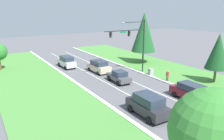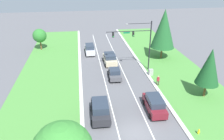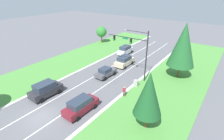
{
  "view_description": "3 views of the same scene",
  "coord_description": "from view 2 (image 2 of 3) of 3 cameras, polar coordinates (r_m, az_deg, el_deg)",
  "views": [
    {
      "loc": [
        -17.0,
        -11.62,
        10.17
      ],
      "look_at": [
        -0.93,
        14.01,
        1.84
      ],
      "focal_mm": 35.0,
      "sensor_mm": 36.0,
      "label": 1
    },
    {
      "loc": [
        -5.26,
        -18.3,
        16.23
      ],
      "look_at": [
        -0.87,
        11.04,
        2.63
      ],
      "focal_mm": 35.0,
      "sensor_mm": 36.0,
      "label": 2
    },
    {
      "loc": [
        17.34,
        -8.83,
        14.68
      ],
      "look_at": [
        1.5,
        13.25,
        1.83
      ],
      "focal_mm": 28.0,
      "sensor_mm": 36.0,
      "label": 3
    }
  ],
  "objects": [
    {
      "name": "lane_stripe_inner_right",
      "position": [
        25.45,
        10.03,
        -15.43
      ],
      "size": [
        0.14,
        81.0,
        0.01
      ],
      "color": "white",
      "rests_on": "ground_plane"
    },
    {
      "name": "curb_strip_right",
      "position": [
        26.73,
        18.15,
        -14.01
      ],
      "size": [
        0.5,
        90.0,
        0.15
      ],
      "color": "beige",
      "rests_on": "ground_plane"
    },
    {
      "name": "pedestrian",
      "position": [
        34.04,
        11.93,
        -2.65
      ],
      "size": [
        0.4,
        0.22,
        1.69
      ],
      "rotation": [
        0.0,
        0.0,
        3.14
      ],
      "color": "#42382D",
      "rests_on": "ground_plane"
    },
    {
      "name": "champagne_suv",
      "position": [
        41.26,
        -0.57,
        3.0
      ],
      "size": [
        2.37,
        4.84,
        2.01
      ],
      "rotation": [
        0.0,
        0.0,
        0.02
      ],
      "color": "beige",
      "rests_on": "ground_plane"
    },
    {
      "name": "oak_far_left_tree",
      "position": [
        50.49,
        -18.39,
        8.49
      ],
      "size": [
        2.95,
        2.95,
        4.75
      ],
      "color": "brown",
      "rests_on": "ground_plane"
    },
    {
      "name": "utility_cabinet",
      "position": [
        37.25,
        10.08,
        -0.63
      ],
      "size": [
        0.7,
        0.6,
        1.15
      ],
      "color": "#9E9E99",
      "rests_on": "ground_plane"
    },
    {
      "name": "charcoal_suv",
      "position": [
        26.44,
        -3.11,
        -10.28
      ],
      "size": [
        2.37,
        4.82,
        2.18
      ],
      "rotation": [
        0.0,
        0.0,
        -0.03
      ],
      "color": "#28282D",
      "rests_on": "ground_plane"
    },
    {
      "name": "graphite_sedan",
      "position": [
        35.66,
        0.68,
        -0.89
      ],
      "size": [
        2.19,
        4.37,
        1.74
      ],
      "rotation": [
        0.0,
        0.0,
        -0.05
      ],
      "color": "#4C4C51",
      "rests_on": "ground_plane"
    },
    {
      "name": "silver_suv",
      "position": [
        46.52,
        -5.82,
        5.46
      ],
      "size": [
        2.16,
        4.79,
        2.07
      ],
      "rotation": [
        0.0,
        0.0,
        0.03
      ],
      "color": "silver",
      "rests_on": "ground_plane"
    },
    {
      "name": "conifer_far_right_tree",
      "position": [
        43.54,
        13.37,
        10.45
      ],
      "size": [
        4.62,
        4.62,
        9.75
      ],
      "color": "brown",
      "rests_on": "ground_plane"
    },
    {
      "name": "burgundy_suv",
      "position": [
        28.11,
        11.04,
        -8.69
      ],
      "size": [
        2.24,
        4.98,
        1.96
      ],
      "rotation": [
        0.0,
        0.0,
        -0.03
      ],
      "color": "maroon",
      "rests_on": "ground_plane"
    },
    {
      "name": "traffic_signal_mast",
      "position": [
        37.09,
        6.95,
        8.02
      ],
      "size": [
        7.59,
        0.41,
        8.7
      ],
      "color": "black",
      "rests_on": "ground_plane"
    },
    {
      "name": "fire_hydrant",
      "position": [
        26.21,
        21.7,
        -14.77
      ],
      "size": [
        0.34,
        0.2,
        0.7
      ],
      "color": "gold",
      "rests_on": "ground_plane"
    },
    {
      "name": "curb_strip_left",
      "position": [
        24.41,
        -7.62,
        -17.08
      ],
      "size": [
        0.5,
        90.0,
        0.15
      ],
      "color": "beige",
      "rests_on": "ground_plane"
    },
    {
      "name": "ground_plane",
      "position": [
        25.02,
        5.95,
        -15.98
      ],
      "size": [
        160.0,
        160.0,
        0.0
      ],
      "primitive_type": "plane",
      "color": "#5B5B60"
    },
    {
      "name": "lane_stripe_inner_left",
      "position": [
        24.7,
        1.72,
        -16.45
      ],
      "size": [
        0.14,
        81.0,
        0.01
      ],
      "color": "white",
      "rests_on": "ground_plane"
    },
    {
      "name": "conifer_near_right_tree",
      "position": [
        31.67,
        24.13,
        0.8
      ],
      "size": [
        3.15,
        3.15,
        7.12
      ],
      "color": "brown",
      "rests_on": "ground_plane"
    }
  ]
}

